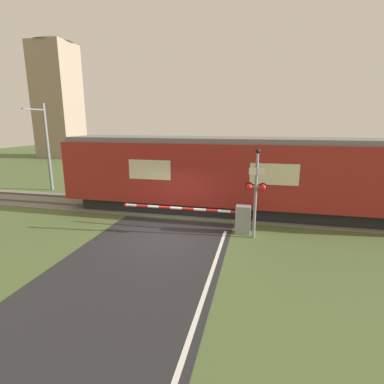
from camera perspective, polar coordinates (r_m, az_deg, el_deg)
The scene contains 7 objects.
ground_plane at distance 12.25m, azimuth -5.34°, elevation -8.31°, with size 80.00×80.00×0.00m, color #4C6033.
track_bed at distance 15.73m, azimuth -0.98°, elevation -3.23°, with size 36.00×3.20×0.13m.
train at distance 14.88m, azimuth 15.11°, elevation 2.85°, with size 20.78×2.85×3.75m.
crossing_barrier at distance 12.48m, azimuth 7.66°, elevation -4.86°, with size 5.55×0.44×1.16m.
signal_post at distance 11.70m, azimuth 12.08°, elevation 0.66°, with size 0.82×0.26×3.52m.
catenary_pole at distance 21.85m, azimuth -25.89°, elevation 7.92°, with size 0.20×1.90×5.62m.
distant_building at distance 42.90m, azimuth -24.19°, elevation 16.02°, with size 4.99×4.99×14.62m.
Camera 1 is at (3.63, -10.80, 4.49)m, focal length 28.00 mm.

